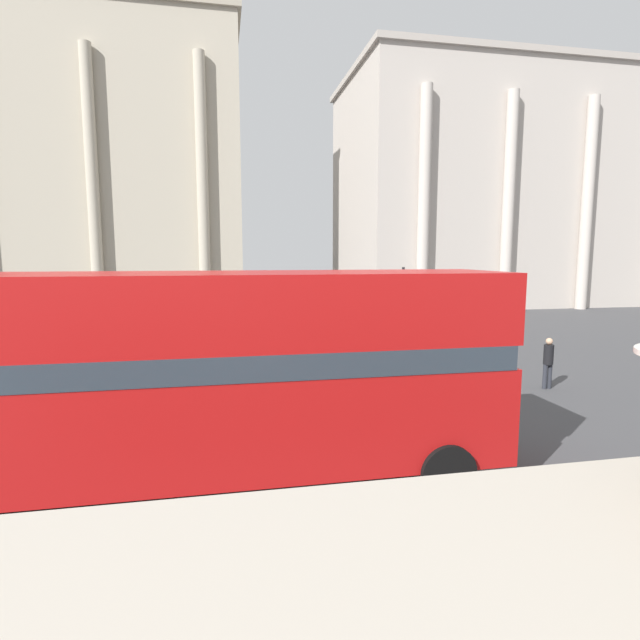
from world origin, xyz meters
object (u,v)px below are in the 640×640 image
object	(u,v)px
pedestrian_black	(548,360)
pedestrian_white	(313,327)
plaza_building_right	(528,195)
traffic_light_near	(428,339)
double_decker_bus	(205,372)
traffic_light_mid	(404,299)
pedestrian_yellow	(233,327)
plaza_building_left	(58,166)
pedestrian_red	(347,312)

from	to	relation	value
pedestrian_black	pedestrian_white	size ratio (longest dim) A/B	1.02
plaza_building_right	pedestrian_white	size ratio (longest dim) A/B	21.10
plaza_building_right	traffic_light_near	xyz separation A→B (m)	(-24.22, -32.66, -7.95)
double_decker_bus	traffic_light_near	size ratio (longest dim) A/B	3.23
traffic_light_mid	pedestrian_yellow	size ratio (longest dim) A/B	2.34
plaza_building_left	double_decker_bus	bearing A→B (deg)	-71.00
traffic_light_mid	pedestrian_black	world-z (taller)	traffic_light_mid
plaza_building_right	traffic_light_mid	xyz separation A→B (m)	(-21.70, -24.29, -7.69)
plaza_building_right	pedestrian_yellow	world-z (taller)	plaza_building_right
plaza_building_left	pedestrian_red	size ratio (longest dim) A/B	17.86
pedestrian_yellow	pedestrian_red	size ratio (longest dim) A/B	0.98
traffic_light_mid	pedestrian_yellow	distance (m)	8.51
double_decker_bus	pedestrian_black	distance (m)	12.32
plaza_building_right	pedestrian_red	distance (m)	28.20
double_decker_bus	pedestrian_yellow	distance (m)	15.30
double_decker_bus	pedestrian_black	xyz separation A→B (m)	(11.04, 5.30, -1.33)
plaza_building_left	traffic_light_near	distance (m)	41.02
pedestrian_black	pedestrian_red	bearing A→B (deg)	-139.56
traffic_light_near	traffic_light_mid	bearing A→B (deg)	73.24
traffic_light_mid	pedestrian_red	bearing A→B (deg)	91.31
traffic_light_near	pedestrian_black	xyz separation A→B (m)	(5.50, 2.69, -1.32)
traffic_light_mid	traffic_light_near	bearing A→B (deg)	-106.76
pedestrian_yellow	pedestrian_red	bearing A→B (deg)	72.12
plaza_building_right	traffic_light_mid	size ratio (longest dim) A/B	9.07
double_decker_bus	plaza_building_left	size ratio (longest dim) A/B	0.37
plaza_building_right	traffic_light_near	bearing A→B (deg)	-126.56
plaza_building_left	pedestrian_white	xyz separation A→B (m)	(17.73, -23.46, -10.97)
double_decker_bus	plaza_building_left	xyz separation A→B (m)	(-13.04, 37.88, 9.62)
traffic_light_near	pedestrian_white	xyz separation A→B (m)	(-0.86, 11.81, -1.34)
plaza_building_right	pedestrian_black	world-z (taller)	plaza_building_right
pedestrian_black	pedestrian_white	distance (m)	11.12
pedestrian_white	plaza_building_right	bearing A→B (deg)	94.76
traffic_light_near	pedestrian_red	bearing A→B (deg)	82.49
traffic_light_mid	pedestrian_red	size ratio (longest dim) A/B	2.29
pedestrian_yellow	double_decker_bus	bearing A→B (deg)	-56.18
pedestrian_yellow	pedestrian_black	size ratio (longest dim) A/B	0.98
pedestrian_yellow	pedestrian_white	size ratio (longest dim) A/B	1.00
plaza_building_right	traffic_light_mid	bearing A→B (deg)	-131.78
pedestrian_yellow	pedestrian_black	xyz separation A→B (m)	(10.18, -9.92, 0.02)
double_decker_bus	pedestrian_red	distance (m)	21.64
double_decker_bus	pedestrian_white	bearing A→B (deg)	68.16
plaza_building_right	pedestrian_black	distance (m)	36.53
plaza_building_left	plaza_building_right	xyz separation A→B (m)	(42.80, -2.62, -1.68)
plaza_building_left	traffic_light_mid	size ratio (longest dim) A/B	7.80
pedestrian_yellow	plaza_building_right	bearing A→B (deg)	71.80
double_decker_bus	pedestrian_yellow	world-z (taller)	double_decker_bus
pedestrian_yellow	pedestrian_black	bearing A→B (deg)	-7.20
plaza_building_left	plaza_building_right	distance (m)	42.92
traffic_light_near	plaza_building_right	bearing A→B (deg)	53.44
plaza_building_left	pedestrian_yellow	world-z (taller)	plaza_building_left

